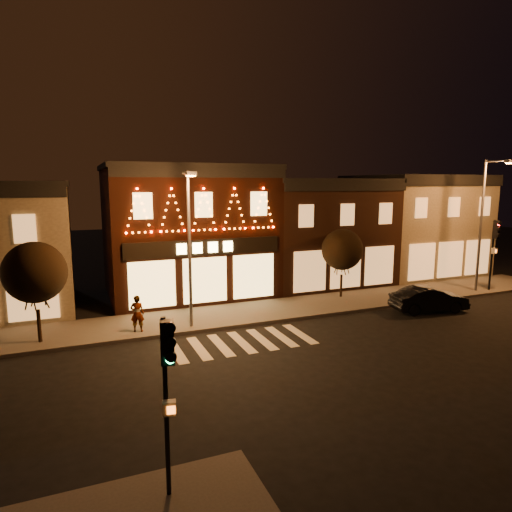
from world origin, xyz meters
TOP-DOWN VIEW (x-y plane):
  - ground at (0.00, 0.00)m, footprint 120.00×120.00m
  - sidewalk_far at (2.00, 8.00)m, footprint 44.00×4.00m
  - building_pulp at (0.00, 13.98)m, footprint 10.20×8.34m
  - building_right_a at (9.50, 13.99)m, footprint 9.20×8.28m
  - building_right_b at (18.50, 13.99)m, footprint 9.20×8.28m
  - traffic_signal_near at (-5.09, -5.09)m, footprint 0.34×0.44m
  - traffic_signal_far at (18.57, 6.46)m, footprint 0.43×0.54m
  - streetlamp_mid at (-1.68, 6.51)m, footprint 0.56×1.75m
  - streetlamp_right at (17.73, 6.65)m, footprint 0.54×1.94m
  - tree_left at (-8.48, 7.13)m, footprint 2.71×2.71m
  - tree_right at (8.51, 8.92)m, footprint 2.55×2.55m
  - dark_sedan at (11.56, 4.63)m, footprint 4.49×2.25m
  - pedestrian at (-4.23, 6.88)m, footprint 0.75×0.60m

SIDE VIEW (x-z plane):
  - ground at x=0.00m, z-range 0.00..0.00m
  - sidewalk_far at x=2.00m, z-range 0.00..0.15m
  - dark_sedan at x=11.56m, z-range 0.00..1.41m
  - pedestrian at x=-4.23m, z-range 0.15..1.94m
  - traffic_signal_near at x=-5.09m, z-range 1.01..5.20m
  - tree_right at x=8.51m, z-range 1.00..5.26m
  - tree_left at x=-8.48m, z-range 1.05..5.58m
  - traffic_signal_far at x=18.57m, z-range 1.15..5.84m
  - building_right_a at x=9.50m, z-range 0.01..7.51m
  - building_right_b at x=18.50m, z-range 0.01..7.81m
  - building_pulp at x=0.00m, z-range 0.01..8.31m
  - streetlamp_mid at x=-1.68m, z-range 0.81..8.41m
  - streetlamp_right at x=17.73m, z-range 0.89..9.39m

